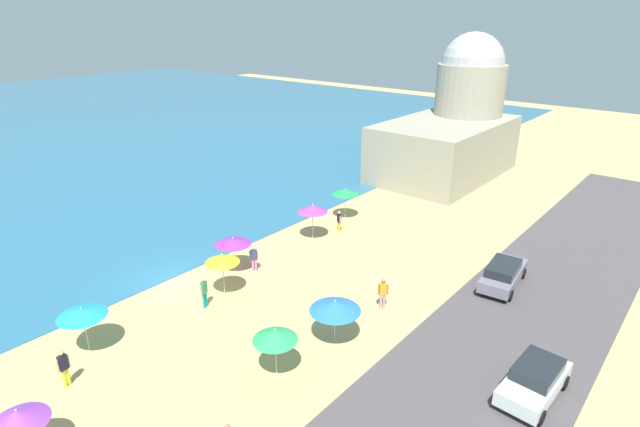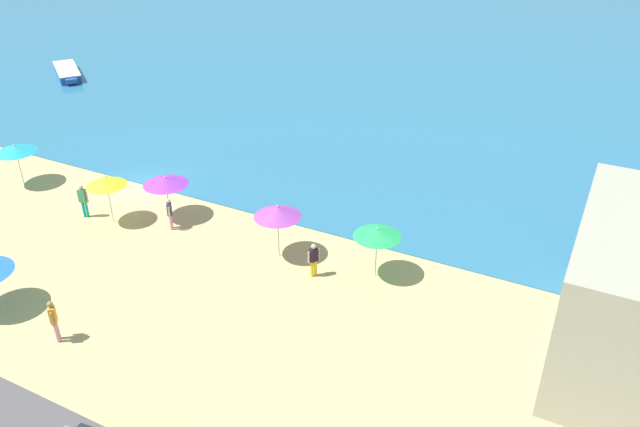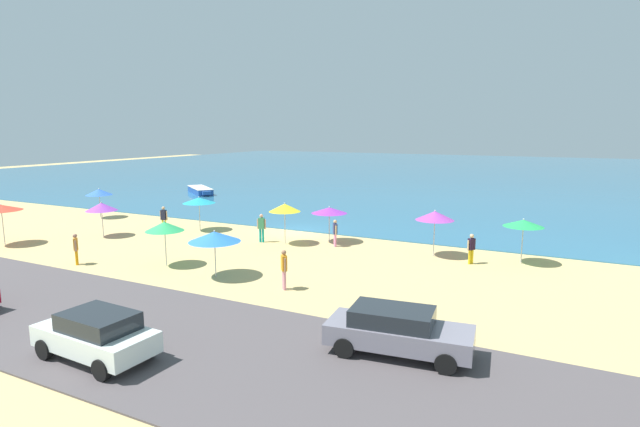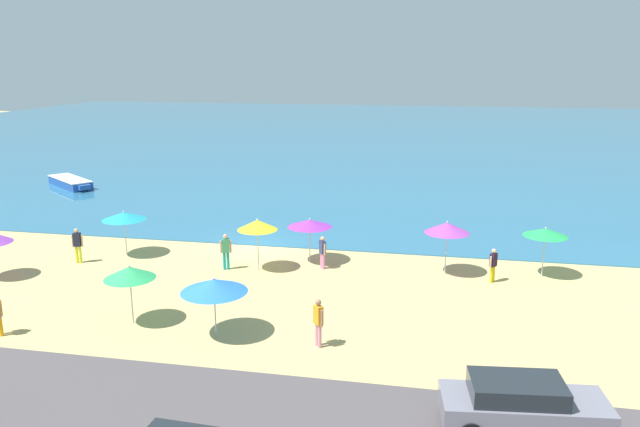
% 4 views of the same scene
% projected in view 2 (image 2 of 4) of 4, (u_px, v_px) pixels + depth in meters
% --- Properties ---
extents(ground_plane, '(160.00, 160.00, 0.00)m').
position_uv_depth(ground_plane, '(147.00, 186.00, 34.94)').
color(ground_plane, tan).
extents(sea, '(150.00, 110.00, 0.05)m').
position_uv_depth(sea, '(443.00, 8.00, 77.56)').
color(sea, '#2A6689').
rests_on(sea, ground_plane).
extents(beach_umbrella_0, '(1.96, 1.96, 2.61)m').
position_uv_depth(beach_umbrella_0, '(106.00, 181.00, 30.34)').
color(beach_umbrella_0, '#B2B2B7').
rests_on(beach_umbrella_0, ground_plane).
extents(beach_umbrella_1, '(2.07, 2.07, 2.45)m').
position_uv_depth(beach_umbrella_1, '(377.00, 233.00, 26.31)').
color(beach_umbrella_1, '#B2B2B7').
rests_on(beach_umbrella_1, ground_plane).
extents(beach_umbrella_6, '(2.25, 2.25, 2.30)m').
position_uv_depth(beach_umbrella_6, '(165.00, 181.00, 30.90)').
color(beach_umbrella_6, '#B2B2B7').
rests_on(beach_umbrella_6, ground_plane).
extents(beach_umbrella_7, '(2.26, 2.26, 2.42)m').
position_uv_depth(beach_umbrella_7, '(15.00, 149.00, 34.12)').
color(beach_umbrella_7, '#B2B2B7').
rests_on(beach_umbrella_7, ground_plane).
extents(beach_umbrella_9, '(2.14, 2.14, 2.65)m').
position_uv_depth(beach_umbrella_9, '(277.00, 212.00, 27.62)').
color(beach_umbrella_9, '#B2B2B7').
rests_on(beach_umbrella_9, ground_plane).
extents(bather_0, '(0.55, 0.32, 1.81)m').
position_uv_depth(bather_0, '(83.00, 199.00, 31.40)').
color(bather_0, teal).
rests_on(bather_0, ground_plane).
extents(bather_1, '(0.42, 0.44, 1.81)m').
position_uv_depth(bather_1, '(54.00, 319.00, 23.16)').
color(bather_1, pink).
rests_on(bather_1, ground_plane).
extents(bather_3, '(0.38, 0.49, 1.62)m').
position_uv_depth(bather_3, '(314.00, 258.00, 26.92)').
color(bather_3, gold).
rests_on(bather_3, ground_plane).
extents(bather_5, '(0.39, 0.48, 1.65)m').
position_uv_depth(bather_5, '(170.00, 212.00, 30.41)').
color(bather_5, pink).
rests_on(bather_5, ground_plane).
extents(skiff_nearshore, '(5.39, 4.52, 0.68)m').
position_uv_depth(skiff_nearshore, '(67.00, 72.00, 52.55)').
color(skiff_nearshore, '#25509D').
rests_on(skiff_nearshore, sea).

